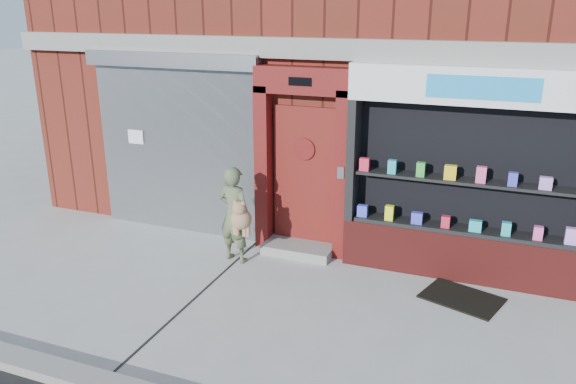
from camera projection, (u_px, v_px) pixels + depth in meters
The scene contains 6 objects.
ground at pixel (308, 314), 7.15m from camera, with size 80.00×80.00×0.00m, color #9E9E99.
shutter_bay at pixel (177, 133), 9.34m from camera, with size 3.10×0.30×3.04m.
red_door_bay at pixel (303, 162), 8.59m from camera, with size 1.52×0.58×2.90m.
pharmacy_bay at pixel (472, 187), 7.71m from camera, with size 3.50×0.41×3.00m.
woman at pixel (235, 215), 8.42m from camera, with size 0.64×0.52×1.49m.
doormat at pixel (462, 298), 7.52m from camera, with size 0.99×0.69×0.02m, color black.
Camera 1 is at (2.04, -5.95, 3.75)m, focal length 35.00 mm.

